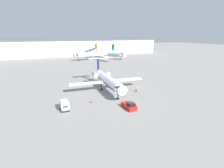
{
  "coord_description": "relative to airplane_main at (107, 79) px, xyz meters",
  "views": [
    {
      "loc": [
        -20.11,
        -34.72,
        17.69
      ],
      "look_at": [
        0.0,
        10.94,
        3.57
      ],
      "focal_mm": 28.0,
      "sensor_mm": 36.0,
      "label": 1
    }
  ],
  "objects": [
    {
      "name": "airplane_parked_far_right",
      "position": [
        20.67,
        71.7,
        0.24
      ],
      "size": [
        34.31,
        37.18,
        10.58
      ],
      "color": "white",
      "rests_on": "ground"
    },
    {
      "name": "traffic_cone_left",
      "position": [
        -8.28,
        -8.85,
        -3.21
      ],
      "size": [
        0.68,
        0.68,
        0.82
      ],
      "color": "black",
      "rests_on": "ground"
    },
    {
      "name": "ground_plane",
      "position": [
        -0.77,
        -16.74,
        -3.6
      ],
      "size": [
        600.0,
        600.0,
        0.0
      ],
      "primitive_type": "plane",
      "color": "gray"
    },
    {
      "name": "airplane_main",
      "position": [
        0.0,
        0.0,
        0.0
      ],
      "size": [
        24.94,
        24.28,
        9.25
      ],
      "color": "white",
      "rests_on": "ground"
    },
    {
      "name": "worker_near_tug",
      "position": [
        1.05,
        -16.38,
        -2.68
      ],
      "size": [
        0.4,
        0.25,
        1.76
      ],
      "color": "#232838",
      "rests_on": "ground"
    },
    {
      "name": "airplane_parked_far_left",
      "position": [
        31.49,
        74.03,
        0.45
      ],
      "size": [
        32.7,
        32.09,
        11.0
      ],
      "color": "silver",
      "rests_on": "ground"
    },
    {
      "name": "luggage_cart",
      "position": [
        -15.61,
        -10.91,
        -2.41
      ],
      "size": [
        1.84,
        3.11,
        2.38
      ],
      "color": "#232326",
      "rests_on": "ground"
    },
    {
      "name": "pushback_tug",
      "position": [
        -0.85,
        -16.48,
        -2.92
      ],
      "size": [
        2.18,
        4.48,
        1.84
      ],
      "color": "#B21919",
      "rests_on": "ground"
    },
    {
      "name": "worker_by_wing",
      "position": [
        7.79,
        -5.64,
        -2.74
      ],
      "size": [
        0.4,
        0.24,
        1.66
      ],
      "color": "#232838",
      "rests_on": "ground"
    },
    {
      "name": "terminal_building",
      "position": [
        -0.77,
        103.26,
        3.51
      ],
      "size": [
        180.0,
        16.8,
        14.17
      ],
      "color": "#B2B2B7",
      "rests_on": "ground"
    }
  ]
}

